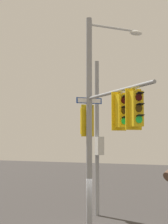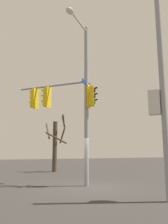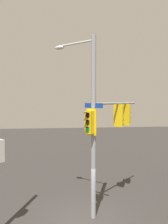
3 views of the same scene
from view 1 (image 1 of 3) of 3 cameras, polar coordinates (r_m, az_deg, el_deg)
The scene contains 2 objects.
main_signal_pole_assembly at distance 12.82m, azimuth 3.04°, elevation -0.31°, with size 5.15×3.79×9.06m.
secondary_pole_assembly at distance 18.25m, azimuth 2.32°, elevation -4.63°, with size 0.64×0.62×8.35m.
Camera 1 is at (13.16, 4.91, 4.10)m, focal length 54.02 mm.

